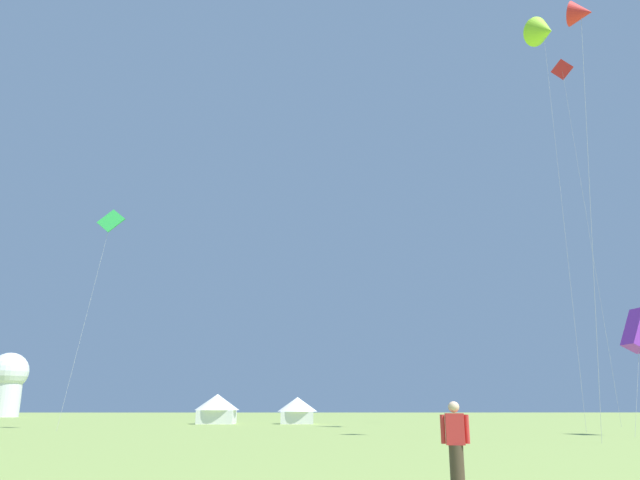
{
  "coord_description": "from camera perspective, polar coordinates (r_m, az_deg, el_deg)",
  "views": [
    {
      "loc": [
        -0.44,
        -3.83,
        1.61
      ],
      "look_at": [
        0.0,
        32.0,
        11.55
      ],
      "focal_mm": 33.93,
      "sensor_mm": 36.0,
      "label": 1
    }
  ],
  "objects": [
    {
      "name": "kite_purple_box",
      "position": [
        42.18,
        27.94,
        -7.55
      ],
      "size": [
        3.03,
        2.14,
        7.52
      ],
      "color": "purple",
      "rests_on": "ground"
    },
    {
      "name": "observatory_dome",
      "position": [
        119.42,
        -27.36,
        -11.72
      ],
      "size": [
        6.4,
        6.4,
        10.8
      ],
      "color": "white",
      "rests_on": "ground"
    },
    {
      "name": "kite_green_diamond",
      "position": [
        52.25,
        -19.15,
        1.57
      ],
      "size": [
        2.95,
        2.55,
        17.48
      ],
      "color": "green",
      "rests_on": "ground"
    },
    {
      "name": "festival_tent_center",
      "position": [
        64.31,
        -9.68,
        -15.29
      ],
      "size": [
        4.5,
        4.5,
        2.92
      ],
      "color": "white",
      "rests_on": "ground"
    },
    {
      "name": "kite_red_delta",
      "position": [
        41.08,
        23.4,
        19.02
      ],
      "size": [
        3.56,
        2.55,
        24.96
      ],
      "color": "red",
      "rests_on": "ground"
    },
    {
      "name": "kite_red_diamond",
      "position": [
        70.54,
        21.96,
        14.12
      ],
      "size": [
        2.03,
        2.96,
        37.14
      ],
      "color": "red",
      "rests_on": "ground"
    },
    {
      "name": "person_spectator",
      "position": [
        12.78,
        12.7,
        -18.58
      ],
      "size": [
        0.57,
        0.28,
        1.73
      ],
      "color": "#473828",
      "rests_on": "ground"
    },
    {
      "name": "kite_lime_delta",
      "position": [
        56.33,
        20.32,
        17.97
      ],
      "size": [
        3.37,
        4.26,
        33.37
      ],
      "color": "#99DB2D",
      "rests_on": "ground"
    },
    {
      "name": "festival_tent_right",
      "position": [
        63.6,
        -2.14,
        -15.64
      ],
      "size": [
        4.04,
        4.04,
        2.63
      ],
      "color": "white",
      "rests_on": "ground"
    }
  ]
}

